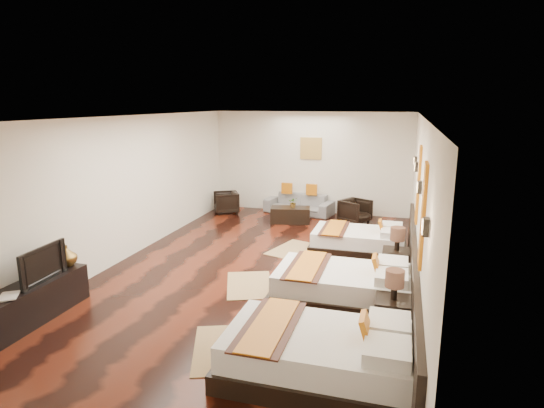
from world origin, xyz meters
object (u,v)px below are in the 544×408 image
(bed_far, at_px, (359,241))
(figurine, at_px, (66,256))
(bed_mid, at_px, (344,285))
(nightstand_a, at_px, (393,313))
(armchair_left, at_px, (226,202))
(coffee_table, at_px, (290,215))
(table_plant, at_px, (293,202))
(armchair_right, at_px, (355,211))
(nightstand_b, at_px, (396,261))
(tv, at_px, (38,264))
(bed_near, at_px, (321,354))
(sofa, at_px, (299,204))
(tv_console, at_px, (32,302))

(bed_far, relative_size, figurine, 5.81)
(bed_mid, bearing_deg, nightstand_a, -48.39)
(figurine, bearing_deg, bed_far, 40.25)
(armchair_left, height_order, coffee_table, armchair_left)
(figurine, relative_size, armchair_left, 0.50)
(coffee_table, bearing_deg, nightstand_a, -62.79)
(bed_mid, distance_m, table_plant, 4.82)
(armchair_right, bearing_deg, figurine, 175.71)
(nightstand_b, xyz_separation_m, tv, (-4.89, -2.91, 0.48))
(bed_far, bearing_deg, tv, -134.85)
(bed_near, bearing_deg, sofa, 104.67)
(nightstand_b, distance_m, armchair_left, 5.96)
(bed_far, xyz_separation_m, figurine, (-4.19, -3.55, 0.46))
(sofa, relative_size, coffee_table, 1.89)
(armchair_left, distance_m, coffee_table, 2.05)
(sofa, bearing_deg, bed_mid, -59.23)
(nightstand_b, bearing_deg, figurine, -155.13)
(bed_far, xyz_separation_m, armchair_right, (-0.34, 2.36, 0.06))
(bed_far, relative_size, armchair_left, 2.90)
(tv_console, height_order, armchair_left, armchair_left)
(figurine, relative_size, sofa, 0.17)
(bed_mid, xyz_separation_m, table_plant, (-1.88, 4.43, 0.25))
(bed_near, distance_m, sofa, 7.71)
(bed_far, relative_size, nightstand_a, 2.07)
(armchair_left, bearing_deg, tv, -31.21)
(table_plant, bearing_deg, coffee_table, -160.89)
(bed_mid, bearing_deg, armchair_right, 94.04)
(armchair_left, height_order, armchair_right, armchair_right)
(nightstand_a, height_order, tv, tv)
(bed_near, bearing_deg, armchair_right, 92.84)
(bed_far, bearing_deg, coffee_table, 135.30)
(bed_far, height_order, sofa, bed_far)
(tv_console, xyz_separation_m, armchair_left, (0.26, 6.75, 0.03))
(armchair_right, bearing_deg, tv, 178.58)
(nightstand_b, relative_size, coffee_table, 0.94)
(sofa, distance_m, coffee_table, 1.00)
(bed_near, distance_m, figurine, 4.33)
(bed_far, bearing_deg, bed_mid, -89.94)
(tv, bearing_deg, nightstand_a, -83.05)
(bed_near, relative_size, coffee_table, 2.17)
(nightstand_a, height_order, sofa, nightstand_a)
(table_plant, bearing_deg, bed_near, -73.83)
(bed_far, bearing_deg, tv_console, -134.21)
(figurine, bearing_deg, tv_console, -90.00)
(bed_mid, xyz_separation_m, armchair_left, (-3.93, 4.91, 0.02))
(bed_mid, height_order, armchair_left, bed_mid)
(tv_console, height_order, figurine, figurine)
(bed_mid, relative_size, nightstand_b, 2.26)
(bed_near, relative_size, bed_mid, 1.02)
(nightstand_a, height_order, coffee_table, nightstand_a)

